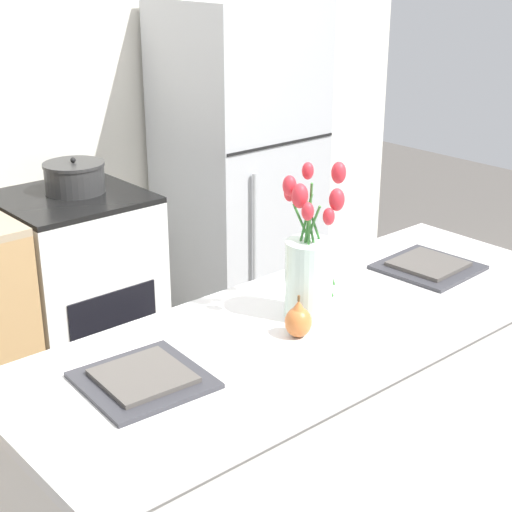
% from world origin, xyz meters
% --- Properties ---
extents(kitchen_island, '(1.80, 0.66, 0.94)m').
position_xyz_m(kitchen_island, '(0.00, 0.00, 0.47)').
color(kitchen_island, silver).
rests_on(kitchen_island, ground_plane).
extents(stove_range, '(0.60, 0.61, 0.92)m').
position_xyz_m(stove_range, '(0.10, 1.60, 0.46)').
color(stove_range, silver).
rests_on(stove_range, ground_plane).
extents(refrigerator, '(0.68, 0.67, 1.70)m').
position_xyz_m(refrigerator, '(1.05, 1.60, 0.85)').
color(refrigerator, '#B7BABC').
rests_on(refrigerator, ground_plane).
extents(flower_vase, '(0.19, 0.16, 0.43)m').
position_xyz_m(flower_vase, '(0.01, 0.03, 1.09)').
color(flower_vase, silver).
rests_on(flower_vase, kitchen_island).
extents(pear_figurine, '(0.07, 0.07, 0.12)m').
position_xyz_m(pear_figurine, '(-0.10, -0.04, 0.99)').
color(pear_figurine, '#C66B33').
rests_on(pear_figurine, kitchen_island).
extents(plate_setting_left, '(0.30, 0.30, 0.02)m').
position_xyz_m(plate_setting_left, '(-0.55, 0.03, 0.95)').
color(plate_setting_left, '#333338').
rests_on(plate_setting_left, kitchen_island).
extents(plate_setting_right, '(0.30, 0.30, 0.02)m').
position_xyz_m(plate_setting_right, '(0.55, 0.03, 0.95)').
color(plate_setting_right, '#333338').
rests_on(plate_setting_right, kitchen_island).
extents(cooking_pot, '(0.27, 0.27, 0.16)m').
position_xyz_m(cooking_pot, '(0.14, 1.62, 0.98)').
color(cooking_pot, '#2D2D2D').
rests_on(cooking_pot, stove_range).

